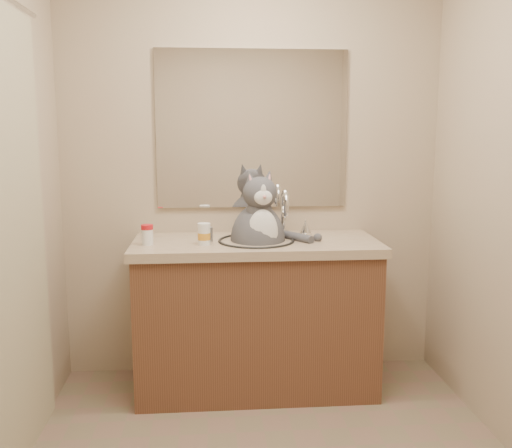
{
  "coord_description": "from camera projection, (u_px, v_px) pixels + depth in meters",
  "views": [
    {
      "loc": [
        -0.25,
        -2.08,
        1.46
      ],
      "look_at": [
        -0.03,
        0.65,
        0.99
      ],
      "focal_mm": 40.0,
      "sensor_mm": 36.0,
      "label": 1
    }
  ],
  "objects": [
    {
      "name": "room",
      "position": [
        277.0,
        198.0,
        2.11
      ],
      "size": [
        2.22,
        2.52,
        2.42
      ],
      "color": "#7C6F55",
      "rests_on": "ground"
    },
    {
      "name": "vanity",
      "position": [
        256.0,
        312.0,
        3.18
      ],
      "size": [
        1.34,
        0.59,
        1.12
      ],
      "color": "brown",
      "rests_on": "ground"
    },
    {
      "name": "mirror",
      "position": [
        252.0,
        129.0,
        3.28
      ],
      "size": [
        1.1,
        0.02,
        0.9
      ],
      "primitive_type": "cube",
      "color": "white",
      "rests_on": "room"
    },
    {
      "name": "cat",
      "position": [
        259.0,
        234.0,
        3.11
      ],
      "size": [
        0.47,
        0.37,
        0.6
      ],
      "rotation": [
        0.0,
        0.0,
        0.15
      ],
      "color": "#49494E",
      "rests_on": "vanity"
    },
    {
      "name": "pill_bottle_redcap",
      "position": [
        147.0,
        235.0,
        2.99
      ],
      "size": [
        0.08,
        0.08,
        0.11
      ],
      "rotation": [
        0.0,
        0.0,
        -0.29
      ],
      "color": "white",
      "rests_on": "vanity"
    },
    {
      "name": "pill_bottle_orange",
      "position": [
        204.0,
        235.0,
        2.99
      ],
      "size": [
        0.07,
        0.07,
        0.12
      ],
      "rotation": [
        0.0,
        0.0,
        -0.05
      ],
      "color": "white",
      "rests_on": "vanity"
    },
    {
      "name": "grey_canister",
      "position": [
        208.0,
        234.0,
        3.09
      ],
      "size": [
        0.06,
        0.06,
        0.08
      ],
      "rotation": [
        0.0,
        0.0,
        0.23
      ],
      "color": "gray",
      "rests_on": "vanity"
    }
  ]
}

